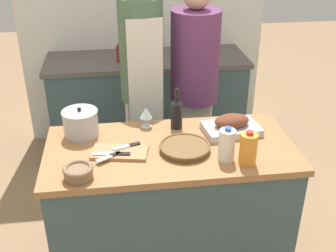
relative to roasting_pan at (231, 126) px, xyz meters
The scene contains 19 objects.
kitchen_island 0.64m from the roasting_pan, 162.53° to the right, with size 1.43×0.69×0.89m.
back_counter 1.52m from the roasting_pan, 105.61° to the left, with size 1.78×0.60×0.91m.
back_wall 1.82m from the roasting_pan, 102.59° to the left, with size 2.28×0.10×2.55m.
roasting_pan is the anchor object (origin of this frame).
wicker_basket 0.36m from the roasting_pan, 150.78° to the right, with size 0.29×0.29×0.04m.
cutting_board 0.70m from the roasting_pan, 166.83° to the right, with size 0.33×0.22×0.02m.
stock_pot 0.90m from the roasting_pan, behind, with size 0.21×0.21×0.18m.
mixing_bowl 0.97m from the roasting_pan, 157.63° to the right, with size 0.16×0.16×0.07m.
juice_jug 0.35m from the roasting_pan, 91.10° to the right, with size 0.09×0.09×0.19m.
milk_jug 0.32m from the roasting_pan, 110.24° to the right, with size 0.09×0.09×0.20m.
wine_bottle_green 0.34m from the roasting_pan, 161.59° to the left, with size 0.07×0.07×0.26m.
wine_glass_left 0.53m from the roasting_pan, 164.46° to the left, with size 0.08×0.08×0.13m.
knife_chef 0.74m from the roasting_pan, 165.07° to the right, with size 0.21×0.06×0.01m.
knife_paring 0.65m from the roasting_pan, 169.54° to the right, with size 0.17×0.08×0.01m.
knife_bread 0.77m from the roasting_pan, 163.66° to the right, with size 0.14×0.10×0.01m.
condiment_bottle_tall 1.52m from the roasting_pan, 103.89° to the left, with size 0.06×0.06×0.22m.
condiment_bottle_short 1.46m from the roasting_pan, 115.57° to the left, with size 0.05×0.05×0.16m.
person_cook_aproned 0.81m from the roasting_pan, 127.28° to the left, with size 0.31×0.32×1.79m.
person_cook_guest 0.70m from the roasting_pan, 97.86° to the left, with size 0.36×0.36×1.67m.
Camera 1 is at (-0.29, -2.05, 2.12)m, focal length 45.00 mm.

